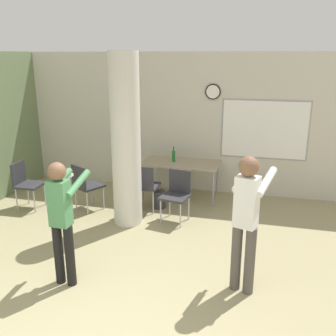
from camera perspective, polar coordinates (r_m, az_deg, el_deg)
wall_back at (r=7.67m, az=3.54°, el=6.81°), size 8.00×0.15×2.80m
support_pillar at (r=6.04m, az=-6.44°, el=3.99°), size 0.47×0.47×2.80m
folding_table at (r=7.29m, az=2.03°, el=0.51°), size 1.48×0.77×0.73m
bottle_on_table at (r=7.30m, az=0.86°, el=1.88°), size 0.07×0.07×0.30m
waste_bin at (r=6.97m, az=-1.37°, el=-4.78°), size 0.24×0.24×0.33m
chair_near_pillar at (r=6.90m, az=-12.47°, el=-2.34°), size 0.60×0.60×0.87m
chair_by_left_wall at (r=7.33m, az=-20.85°, el=-1.95°), size 0.45×0.45×0.87m
chair_table_left at (r=6.74m, az=-3.50°, el=-2.45°), size 0.44×0.44×0.87m
chair_table_front at (r=6.33m, az=1.34°, el=-3.70°), size 0.52×0.52×0.87m
person_playing_front at (r=4.64m, az=-15.86°, el=-6.77°), size 0.36×0.63×1.57m
person_playing_side at (r=4.40m, az=11.89°, el=-6.89°), size 0.50×0.70×1.68m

